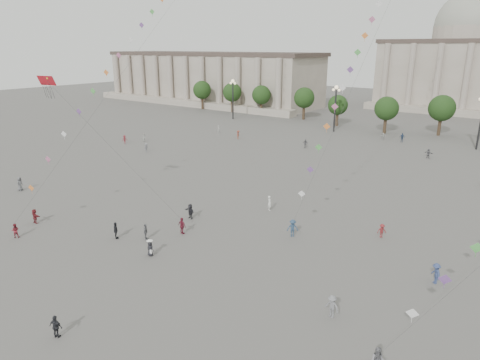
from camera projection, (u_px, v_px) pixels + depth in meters
The scene contains 30 objects.
ground at pixel (147, 269), 38.36m from camera, with size 360.00×360.00×0.00m, color #595653.
hall_west at pixel (208, 78), 150.45m from camera, with size 84.00×26.22×17.20m.
hall_central at pixel (465, 63), 132.32m from camera, with size 48.30×34.30×35.50m.
tree_row at pixel (412, 110), 96.03m from camera, with size 137.12×5.12×8.00m.
lamp_post_far_west at pixel (233, 92), 115.31m from camera, with size 2.00×0.90×10.65m.
lamp_post_mid_west at pixel (336, 100), 98.01m from camera, with size 2.00×0.90×10.65m.
person_crowd_0 at pixel (402, 138), 88.98m from camera, with size 1.10×0.46×1.88m, color navy.
person_crowd_1 at pixel (144, 138), 89.49m from camera, with size 0.82×0.64×1.68m, color silver.
person_crowd_2 at pixel (125, 139), 87.57m from camera, with size 1.12×0.65×1.74m, color maroon.
person_crowd_4 at pixel (383, 136), 91.33m from camera, with size 1.39×0.44×1.50m, color silver.
person_crowd_6 at pixel (332, 306), 31.40m from camera, with size 1.15×0.66×1.78m, color slate.
person_crowd_8 at pixel (382, 231), 44.56m from camera, with size 0.97×0.56×1.51m, color maroon.
person_crowd_10 at pixel (219, 130), 97.11m from camera, with size 0.70×0.46×1.93m, color #B4B4B0.
person_crowd_12 at pixel (428, 153), 76.14m from camera, with size 1.63×0.52×1.76m, color slate.
person_crowd_13 at pixel (269, 203), 51.87m from camera, with size 0.69×0.45×1.88m, color white.
person_crowd_14 at pixel (436, 273), 35.87m from camera, with size 1.19×0.68×1.84m, color navy.
person_crowd_16 at pixel (305, 144), 83.94m from camera, with size 1.01×0.42×1.72m, color slate.
person_crowd_17 at pixel (238, 135), 92.00m from camera, with size 1.18×0.68×1.83m, color #9A3C2A.
person_crowd_18 at pixel (146, 148), 80.42m from camera, with size 1.13×0.65×1.76m, color slate.
person_crowd_19 at pixel (190, 211), 49.46m from camera, with size 1.64×0.52×1.77m, color black.
person_crowd_20 at pixel (20, 184), 59.04m from camera, with size 0.95×0.62×1.95m, color #5D5E62.
tourist_0 at pixel (182, 226), 45.36m from camera, with size 1.08×0.45×1.85m, color maroon.
tourist_1 at pixel (116, 231), 44.25m from camera, with size 1.06×0.44×1.81m, color black.
tourist_2 at pixel (35, 216), 48.18m from camera, with size 1.55×0.49×1.68m, color maroon.
tourist_3 at pixel (146, 232), 44.09m from camera, with size 1.01×0.42×1.72m, color slate.
tourist_4 at pixel (56, 327), 29.17m from camera, with size 1.00×0.42×1.71m, color #222328.
kite_flyer_0 at pixel (15, 231), 44.56m from camera, with size 0.75×0.59×1.55m, color maroon.
kite_flyer_1 at pixel (293, 228), 44.72m from camera, with size 1.23×0.71×1.90m, color navy.
hat_person at pixel (150, 248), 40.65m from camera, with size 0.78×0.60×1.69m.
dragon_kite at pixel (49, 89), 45.62m from camera, with size 8.30×3.02×20.68m.
Camera 1 is at (27.34, -22.17, 19.16)m, focal length 32.00 mm.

